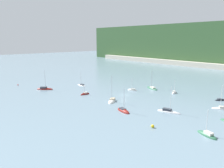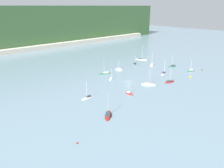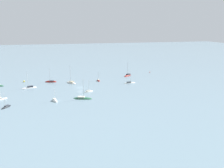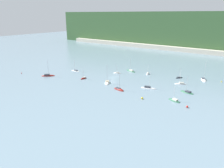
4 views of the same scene
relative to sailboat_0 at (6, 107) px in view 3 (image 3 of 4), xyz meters
name	(u,v)px [view 3 (image 3 of 4)]	position (x,y,z in m)	size (l,w,h in m)	color
ground_plane	(80,88)	(-31.89, -22.66, -0.09)	(600.00, 600.00, 0.00)	slate
sailboat_0	(6,107)	(0.00, 0.00, 0.00)	(3.78, 4.83, 6.86)	black
sailboat_1	(51,82)	(-16.36, -38.49, -0.03)	(7.06, 3.56, 9.02)	maroon
sailboat_2	(83,98)	(-31.35, -3.75, 0.01)	(8.92, 5.12, 9.91)	#2D6647
sailboat_3	(0,99)	(4.81, -10.97, 0.04)	(6.44, 5.10, 8.99)	white
sailboat_4	(128,76)	(-65.43, -43.88, 0.04)	(7.59, 7.35, 10.28)	maroon
sailboat_5	(29,88)	(-5.58, -27.72, 0.04)	(8.26, 4.29, 9.44)	silver
sailboat_7	(98,81)	(-44.10, -34.97, -0.01)	(1.47, 4.65, 6.19)	maroon
sailboat_10	(71,83)	(-27.88, -33.34, 0.01)	(6.44, 7.56, 11.18)	white
sailboat_11	(55,101)	(-19.10, -3.28, -0.01)	(3.07, 5.04, 6.95)	white
sailboat_12	(130,83)	(-60.84, -25.47, 0.02)	(6.72, 2.12, 8.16)	white
sailboat_13	(89,92)	(-35.35, -13.58, -0.02)	(5.12, 3.29, 6.63)	white
mooring_buoy_2	(150,72)	(-83.72, -50.38, 0.20)	(0.57, 0.57, 0.57)	red
mooring_buoy_3	(24,81)	(-1.01, -42.27, 0.36)	(0.90, 0.90, 0.90)	yellow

